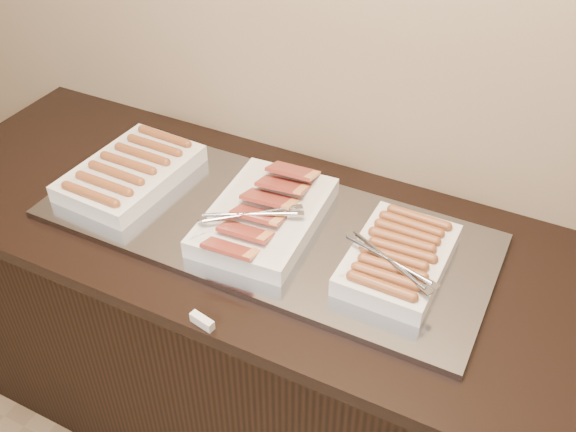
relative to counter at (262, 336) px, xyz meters
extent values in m
cube|color=black|center=(0.00, 0.00, -0.02)|extent=(2.00, 0.70, 0.86)
cube|color=black|center=(0.00, 0.00, 0.43)|extent=(2.06, 0.76, 0.04)
cube|color=#90939D|center=(0.02, 0.00, 0.46)|extent=(1.20, 0.50, 0.02)
cube|color=silver|center=(-0.41, 0.00, 0.49)|extent=(0.28, 0.40, 0.05)
cylinder|color=#995A2F|center=(-0.42, -0.16, 0.52)|extent=(0.17, 0.03, 0.03)
cylinder|color=#995A2F|center=(-0.42, -0.11, 0.52)|extent=(0.17, 0.03, 0.03)
cylinder|color=#995A2F|center=(-0.42, -0.05, 0.52)|extent=(0.17, 0.03, 0.03)
cylinder|color=#995A2F|center=(-0.42, 0.00, 0.52)|extent=(0.17, 0.03, 0.03)
cylinder|color=#995A2F|center=(-0.41, 0.05, 0.52)|extent=(0.17, 0.03, 0.03)
cylinder|color=#995A2F|center=(-0.41, 0.11, 0.52)|extent=(0.17, 0.03, 0.03)
cylinder|color=#995A2F|center=(-0.41, 0.16, 0.52)|extent=(0.17, 0.03, 0.03)
cube|color=silver|center=(0.02, 0.00, 0.49)|extent=(0.29, 0.42, 0.05)
cube|color=#A64535|center=(0.02, -0.17, 0.52)|extent=(0.14, 0.10, 0.04)
cube|color=#A64535|center=(0.03, -0.10, 0.52)|extent=(0.14, 0.10, 0.04)
cube|color=#A64535|center=(0.03, -0.03, 0.52)|extent=(0.14, 0.10, 0.04)
cube|color=#A64535|center=(0.02, 0.03, 0.53)|extent=(0.14, 0.10, 0.04)
cube|color=#A64535|center=(0.03, 0.10, 0.53)|extent=(0.14, 0.10, 0.04)
cube|color=#A64535|center=(0.02, 0.17, 0.53)|extent=(0.14, 0.10, 0.04)
cube|color=silver|center=(0.39, 0.00, 0.49)|extent=(0.22, 0.33, 0.05)
cylinder|color=#995A2F|center=(0.39, -0.14, 0.52)|extent=(0.15, 0.03, 0.03)
cylinder|color=#995A2F|center=(0.39, -0.10, 0.52)|extent=(0.15, 0.03, 0.03)
cylinder|color=#995A2F|center=(0.40, -0.07, 0.52)|extent=(0.15, 0.03, 0.03)
cylinder|color=#995A2F|center=(0.39, -0.03, 0.52)|extent=(0.15, 0.03, 0.03)
cylinder|color=#995A2F|center=(0.40, 0.00, 0.52)|extent=(0.15, 0.03, 0.03)
cylinder|color=#995A2F|center=(0.38, 0.03, 0.52)|extent=(0.15, 0.03, 0.03)
cylinder|color=#995A2F|center=(0.39, 0.07, 0.52)|extent=(0.15, 0.03, 0.03)
cylinder|color=#995A2F|center=(0.39, 0.10, 0.52)|extent=(0.15, 0.03, 0.03)
cylinder|color=#995A2F|center=(0.39, 0.14, 0.52)|extent=(0.15, 0.03, 0.03)
cube|color=silver|center=(0.05, -0.36, 0.46)|extent=(0.06, 0.03, 0.02)
camera|label=1|loc=(0.66, -1.14, 1.56)|focal=40.00mm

